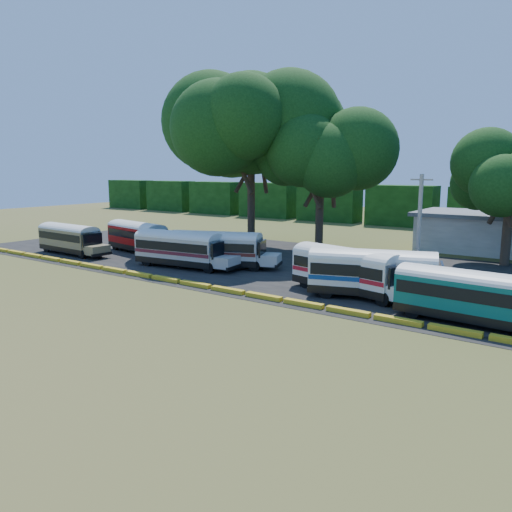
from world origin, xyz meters
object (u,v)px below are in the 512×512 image
Objects in this scene: bus_cream_west at (181,247)px; bus_red at (138,235)px; bus_teal at (471,294)px; tree_west at (251,124)px; bus_white_red at (348,268)px; bus_beige at (70,237)px.

bus_red is at bearing 153.50° from bus_cream_west.
bus_cream_west is 1.07× the size of bus_teal.
tree_west reaches higher than bus_red.
bus_white_red is 0.54× the size of tree_west.
tree_west is (-1.38, 12.19, 11.17)m from bus_cream_west.
bus_beige reaches higher than bus_teal.
bus_teal is at bearing 0.35° from bus_beige.
tree_west reaches higher than bus_teal.
bus_teal is (24.02, -2.48, -0.08)m from bus_cream_west.
bus_white_red reaches higher than bus_teal.
bus_beige is 0.94× the size of bus_red.
bus_white_red is 23.80m from tree_west.
bus_white_red is 8.68m from bus_teal.
bus_red is at bearing -130.84° from tree_west.
tree_west is (-17.05, 12.29, 11.18)m from bus_white_red.
bus_cream_west is at bearing -9.71° from bus_red.
bus_beige is 6.59m from bus_red.
bus_beige is 13.82m from bus_cream_west.
tree_west is at bearing 49.67° from bus_beige.
tree_west reaches higher than bus_cream_west.
bus_beige is 0.93× the size of bus_cream_west.
bus_cream_west is 24.14m from bus_teal.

